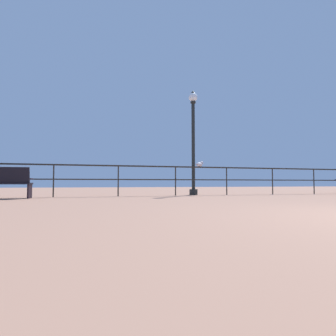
# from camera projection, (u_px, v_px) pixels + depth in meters

# --- Properties ---
(pier_railing) EXTENTS (18.81, 0.05, 1.08)m
(pier_railing) POSITION_uv_depth(u_px,v_px,m) (202.00, 174.00, 10.65)
(pier_railing) COLOR black
(pier_railing) RESTS_ON ground_plane
(lamppost_center) EXTENTS (0.34, 0.34, 4.08)m
(lamppost_center) POSITION_uv_depth(u_px,v_px,m) (193.00, 136.00, 10.95)
(lamppost_center) COLOR black
(lamppost_center) RESTS_ON ground_plane
(seagull_on_rail) EXTENTS (0.42, 0.27, 0.21)m
(seagull_on_rail) POSITION_uv_depth(u_px,v_px,m) (200.00, 164.00, 10.66)
(seagull_on_rail) COLOR silver
(seagull_on_rail) RESTS_ON pier_railing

